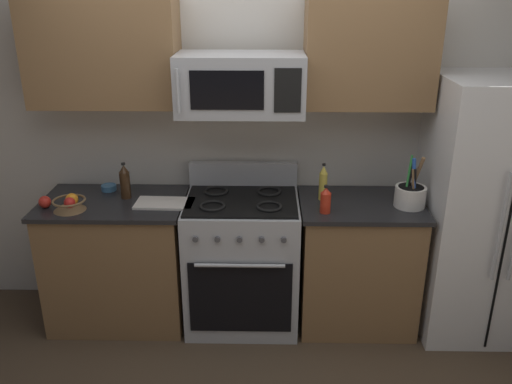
{
  "coord_description": "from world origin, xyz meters",
  "views": [
    {
      "loc": [
        0.16,
        -2.63,
        2.28
      ],
      "look_at": [
        0.1,
        0.52,
        1.03
      ],
      "focal_mm": 37.46,
      "sensor_mm": 36.0,
      "label": 1
    }
  ],
  "objects_px": {
    "microwave": "(241,84)",
    "apple_loose": "(45,202)",
    "utensil_crock": "(410,195)",
    "prep_bowl": "(109,187)",
    "bottle_hot_sauce": "(326,200)",
    "range_oven": "(242,259)",
    "refrigerator": "(484,210)",
    "fruit_basket": "(70,204)",
    "cutting_board": "(165,203)",
    "bottle_soy": "(125,182)",
    "bottle_oil": "(323,183)"
  },
  "relations": [
    {
      "from": "microwave",
      "to": "apple_loose",
      "type": "height_order",
      "value": "microwave"
    },
    {
      "from": "utensil_crock",
      "to": "prep_bowl",
      "type": "height_order",
      "value": "utensil_crock"
    },
    {
      "from": "bottle_hot_sauce",
      "to": "range_oven",
      "type": "bearing_deg",
      "value": 162.68
    },
    {
      "from": "prep_bowl",
      "to": "refrigerator",
      "type": "bearing_deg",
      "value": -4.64
    },
    {
      "from": "fruit_basket",
      "to": "cutting_board",
      "type": "height_order",
      "value": "fruit_basket"
    },
    {
      "from": "bottle_soy",
      "to": "refrigerator",
      "type": "bearing_deg",
      "value": -1.72
    },
    {
      "from": "refrigerator",
      "to": "bottle_soy",
      "type": "distance_m",
      "value": 2.4
    },
    {
      "from": "refrigerator",
      "to": "range_oven",
      "type": "bearing_deg",
      "value": 179.38
    },
    {
      "from": "range_oven",
      "to": "refrigerator",
      "type": "bearing_deg",
      "value": -0.62
    },
    {
      "from": "cutting_board",
      "to": "bottle_soy",
      "type": "relative_size",
      "value": 1.53
    },
    {
      "from": "cutting_board",
      "to": "bottle_hot_sauce",
      "type": "xyz_separation_m",
      "value": [
        1.04,
        -0.11,
        0.08
      ]
    },
    {
      "from": "range_oven",
      "to": "fruit_basket",
      "type": "height_order",
      "value": "range_oven"
    },
    {
      "from": "apple_loose",
      "to": "cutting_board",
      "type": "xyz_separation_m",
      "value": [
        0.76,
        0.07,
        -0.03
      ]
    },
    {
      "from": "prep_bowl",
      "to": "apple_loose",
      "type": "bearing_deg",
      "value": -136.11
    },
    {
      "from": "fruit_basket",
      "to": "bottle_soy",
      "type": "distance_m",
      "value": 0.38
    },
    {
      "from": "apple_loose",
      "to": "bottle_oil",
      "type": "xyz_separation_m",
      "value": [
        1.81,
        0.18,
        0.08
      ]
    },
    {
      "from": "bottle_soy",
      "to": "prep_bowl",
      "type": "distance_m",
      "value": 0.23
    },
    {
      "from": "apple_loose",
      "to": "microwave",
      "type": "bearing_deg",
      "value": 6.84
    },
    {
      "from": "microwave",
      "to": "utensil_crock",
      "type": "distance_m",
      "value": 1.3
    },
    {
      "from": "utensil_crock",
      "to": "bottle_hot_sauce",
      "type": "xyz_separation_m",
      "value": [
        -0.56,
        -0.11,
        0.0
      ]
    },
    {
      "from": "prep_bowl",
      "to": "bottle_oil",
      "type": "bearing_deg",
      "value": -5.29
    },
    {
      "from": "bottle_hot_sauce",
      "to": "prep_bowl",
      "type": "xyz_separation_m",
      "value": [
        -1.48,
        0.36,
        -0.06
      ]
    },
    {
      "from": "bottle_hot_sauce",
      "to": "refrigerator",
      "type": "bearing_deg",
      "value": 8.0
    },
    {
      "from": "microwave",
      "to": "bottle_hot_sauce",
      "type": "height_order",
      "value": "microwave"
    },
    {
      "from": "prep_bowl",
      "to": "cutting_board",
      "type": "bearing_deg",
      "value": -29.38
    },
    {
      "from": "bottle_oil",
      "to": "prep_bowl",
      "type": "distance_m",
      "value": 1.49
    },
    {
      "from": "microwave",
      "to": "utensil_crock",
      "type": "relative_size",
      "value": 2.3
    },
    {
      "from": "refrigerator",
      "to": "microwave",
      "type": "xyz_separation_m",
      "value": [
        -1.61,
        0.04,
        0.81
      ]
    },
    {
      "from": "bottle_hot_sauce",
      "to": "prep_bowl",
      "type": "bearing_deg",
      "value": 166.42
    },
    {
      "from": "microwave",
      "to": "utensil_crock",
      "type": "height_order",
      "value": "microwave"
    },
    {
      "from": "apple_loose",
      "to": "bottle_hot_sauce",
      "type": "height_order",
      "value": "bottle_hot_sauce"
    },
    {
      "from": "refrigerator",
      "to": "prep_bowl",
      "type": "distance_m",
      "value": 2.56
    },
    {
      "from": "apple_loose",
      "to": "bottle_hot_sauce",
      "type": "distance_m",
      "value": 1.81
    },
    {
      "from": "utensil_crock",
      "to": "bottle_hot_sauce",
      "type": "distance_m",
      "value": 0.57
    },
    {
      "from": "microwave",
      "to": "utensil_crock",
      "type": "bearing_deg",
      "value": -4.35
    },
    {
      "from": "cutting_board",
      "to": "bottle_oil",
      "type": "bearing_deg",
      "value": 5.93
    },
    {
      "from": "range_oven",
      "to": "bottle_oil",
      "type": "relative_size",
      "value": 4.31
    },
    {
      "from": "range_oven",
      "to": "bottle_hot_sauce",
      "type": "height_order",
      "value": "bottle_hot_sauce"
    },
    {
      "from": "bottle_soy",
      "to": "cutting_board",
      "type": "bearing_deg",
      "value": -21.5
    },
    {
      "from": "utensil_crock",
      "to": "apple_loose",
      "type": "bearing_deg",
      "value": -178.34
    },
    {
      "from": "apple_loose",
      "to": "prep_bowl",
      "type": "relative_size",
      "value": 0.75
    },
    {
      "from": "refrigerator",
      "to": "utensil_crock",
      "type": "xyz_separation_m",
      "value": [
        -0.51,
        -0.04,
        0.12
      ]
    },
    {
      "from": "cutting_board",
      "to": "bottle_hot_sauce",
      "type": "relative_size",
      "value": 2.07
    },
    {
      "from": "range_oven",
      "to": "cutting_board",
      "type": "height_order",
      "value": "range_oven"
    },
    {
      "from": "apple_loose",
      "to": "utensil_crock",
      "type": "bearing_deg",
      "value": 1.66
    },
    {
      "from": "microwave",
      "to": "prep_bowl",
      "type": "xyz_separation_m",
      "value": [
        -0.94,
        0.16,
        -0.75
      ]
    },
    {
      "from": "bottle_oil",
      "to": "prep_bowl",
      "type": "relative_size",
      "value": 2.4
    },
    {
      "from": "microwave",
      "to": "apple_loose",
      "type": "relative_size",
      "value": 9.91
    },
    {
      "from": "cutting_board",
      "to": "bottle_soy",
      "type": "xyz_separation_m",
      "value": [
        -0.28,
        0.11,
        0.11
      ]
    },
    {
      "from": "range_oven",
      "to": "prep_bowl",
      "type": "bearing_deg",
      "value": 168.61
    }
  ]
}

